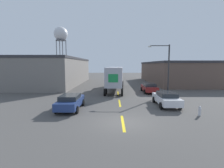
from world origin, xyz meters
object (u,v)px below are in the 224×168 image
object	(u,v)px
semi_truck	(115,76)
parked_car_right_near	(166,98)
parked_car_left_near	(70,101)
fire_hydrant	(200,111)
street_lamp	(166,65)
water_tower	(61,35)
parked_car_right_mid	(149,88)

from	to	relation	value
semi_truck	parked_car_right_near	bearing A→B (deg)	-61.68
parked_car_left_near	fire_hydrant	bearing A→B (deg)	-10.39
parked_car_right_near	street_lamp	size ratio (longest dim) A/B	0.68
parked_car_right_near	water_tower	world-z (taller)	water_tower
parked_car_left_near	fire_hydrant	size ratio (longest dim) A/B	5.80
semi_truck	street_lamp	bearing A→B (deg)	-26.84
semi_truck	parked_car_right_mid	size ratio (longest dim) A/B	2.73
street_lamp	fire_hydrant	world-z (taller)	street_lamp
parked_car_right_near	water_tower	xyz separation A→B (m)	(-26.87, 54.51, 15.66)
parked_car_right_near	water_tower	size ratio (longest dim) A/B	0.25
semi_truck	street_lamp	size ratio (longest dim) A/B	1.86
parked_car_left_near	parked_car_right_mid	distance (m)	14.03
parked_car_right_mid	fire_hydrant	bearing A→B (deg)	-82.16
semi_truck	fire_hydrant	distance (m)	16.35
street_lamp	fire_hydrant	distance (m)	11.28
parked_car_right_mid	water_tower	world-z (taller)	water_tower
water_tower	street_lamp	world-z (taller)	water_tower
water_tower	street_lamp	bearing A→B (deg)	-58.82
street_lamp	parked_car_right_mid	bearing A→B (deg)	138.23
semi_truck	parked_car_right_mid	bearing A→B (deg)	-21.69
parked_car_right_mid	parked_car_right_near	bearing A→B (deg)	-90.00
parked_car_right_mid	fire_hydrant	xyz separation A→B (m)	(1.70, -12.32, -0.36)
semi_truck	parked_car_right_near	xyz separation A→B (m)	(5.16, -11.08, -1.54)
parked_car_right_mid	water_tower	bearing A→B (deg)	120.37
semi_truck	parked_car_right_near	size ratio (longest dim) A/B	2.73
parked_car_left_near	street_lamp	size ratio (longest dim) A/B	0.68
parked_car_right_mid	fire_hydrant	size ratio (longest dim) A/B	5.80
parked_car_right_mid	fire_hydrant	distance (m)	12.44
parked_car_right_mid	semi_truck	bearing A→B (deg)	154.97
water_tower	fire_hydrant	bearing A→B (deg)	-63.84
semi_truck	parked_car_right_near	distance (m)	12.31
water_tower	parked_car_right_mid	bearing A→B (deg)	-59.63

